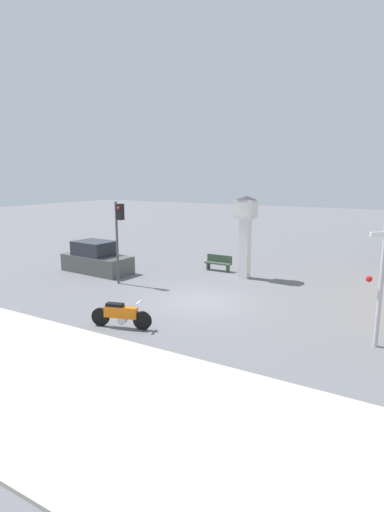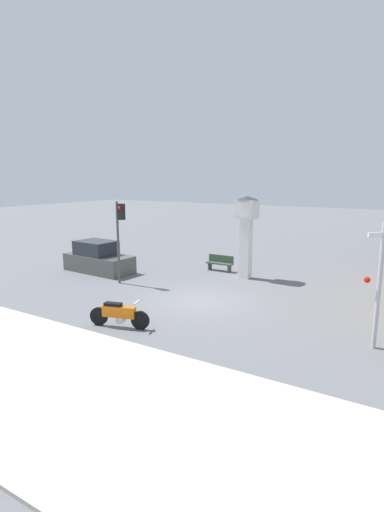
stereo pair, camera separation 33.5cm
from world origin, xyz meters
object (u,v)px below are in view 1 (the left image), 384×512
Objects in this scene: railroad_crossing_signal at (381,281)px; parked_car at (96,259)px; clock_tower at (245,224)px; bench at (219,262)px; motorcycle at (121,315)px; traffic_light at (119,228)px.

railroad_crossing_signal reaches higher than parked_car.
bench is at bearing 157.97° from clock_tower.
railroad_crossing_signal reaches higher than bench.
bench is at bearing 142.59° from railroad_crossing_signal.
motorcycle is at bearing -160.61° from railroad_crossing_signal.
clock_tower is (0.96, 9.14, 2.46)m from motorcycle.
parked_car is at bearing -147.06° from bench.
bench is (-9.21, 7.04, -1.71)m from railroad_crossing_signal.
railroad_crossing_signal is 15.56m from parked_car.
traffic_light is 3.87m from parked_car.
clock_tower reaches higher than parked_car.
motorcycle is 9.98m from bench.
traffic_light is at bearing -21.06° from parked_car.
traffic_light is 0.98× the size of parked_car.
parked_car is (-7.91, -3.07, -2.20)m from clock_tower.
motorcycle is 0.54× the size of traffic_light.
motorcycle is 9.24m from parked_car.
clock_tower is 6.66m from traffic_light.
bench is (-1.00, 9.93, -0.00)m from motorcycle.
railroad_crossing_signal is (7.26, -6.25, -0.75)m from clock_tower.
traffic_light is 2.63× the size of bench.
railroad_crossing_signal is 0.94× the size of parked_car.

